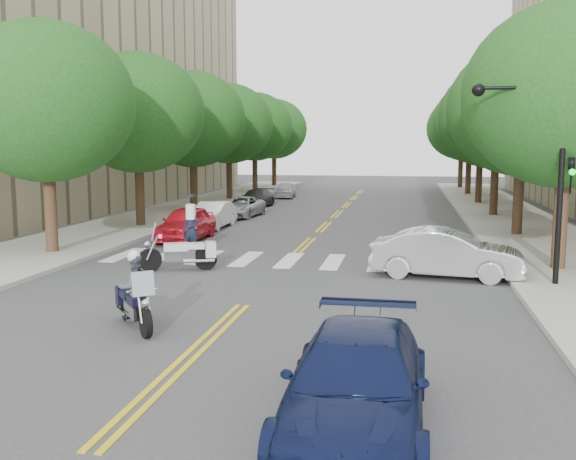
% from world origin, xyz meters
% --- Properties ---
extents(ground, '(140.00, 140.00, 0.00)m').
position_xyz_m(ground, '(0.00, 0.00, 0.00)').
color(ground, '#38383A').
rests_on(ground, ground).
extents(sidewalk_left, '(5.00, 60.00, 0.15)m').
position_xyz_m(sidewalk_left, '(-9.50, 22.00, 0.07)').
color(sidewalk_left, '#9E9991').
rests_on(sidewalk_left, ground).
extents(sidewalk_right, '(5.00, 60.00, 0.15)m').
position_xyz_m(sidewalk_right, '(9.50, 22.00, 0.07)').
color(sidewalk_right, '#9E9991').
rests_on(sidewalk_right, ground).
extents(tree_l_0, '(6.40, 6.40, 8.45)m').
position_xyz_m(tree_l_0, '(-8.80, 6.00, 5.55)').
color(tree_l_0, '#382316').
rests_on(tree_l_0, ground).
extents(tree_l_1, '(6.40, 6.40, 8.45)m').
position_xyz_m(tree_l_1, '(-8.80, 14.00, 5.55)').
color(tree_l_1, '#382316').
rests_on(tree_l_1, ground).
extents(tree_l_2, '(6.40, 6.40, 8.45)m').
position_xyz_m(tree_l_2, '(-8.80, 22.00, 5.55)').
color(tree_l_2, '#382316').
rests_on(tree_l_2, ground).
extents(tree_l_3, '(6.40, 6.40, 8.45)m').
position_xyz_m(tree_l_3, '(-8.80, 30.00, 5.55)').
color(tree_l_3, '#382316').
rests_on(tree_l_3, ground).
extents(tree_l_4, '(6.40, 6.40, 8.45)m').
position_xyz_m(tree_l_4, '(-8.80, 38.00, 5.55)').
color(tree_l_4, '#382316').
rests_on(tree_l_4, ground).
extents(tree_l_5, '(6.40, 6.40, 8.45)m').
position_xyz_m(tree_l_5, '(-8.80, 46.00, 5.55)').
color(tree_l_5, '#382316').
rests_on(tree_l_5, ground).
extents(tree_r_0, '(6.40, 6.40, 8.45)m').
position_xyz_m(tree_r_0, '(8.80, 6.00, 5.55)').
color(tree_r_0, '#382316').
rests_on(tree_r_0, ground).
extents(tree_r_1, '(6.40, 6.40, 8.45)m').
position_xyz_m(tree_r_1, '(8.80, 14.00, 5.55)').
color(tree_r_1, '#382316').
rests_on(tree_r_1, ground).
extents(tree_r_2, '(6.40, 6.40, 8.45)m').
position_xyz_m(tree_r_2, '(8.80, 22.00, 5.55)').
color(tree_r_2, '#382316').
rests_on(tree_r_2, ground).
extents(tree_r_3, '(6.40, 6.40, 8.45)m').
position_xyz_m(tree_r_3, '(8.80, 30.00, 5.55)').
color(tree_r_3, '#382316').
rests_on(tree_r_3, ground).
extents(tree_r_4, '(6.40, 6.40, 8.45)m').
position_xyz_m(tree_r_4, '(8.80, 38.00, 5.55)').
color(tree_r_4, '#382316').
rests_on(tree_r_4, ground).
extents(tree_r_5, '(6.40, 6.40, 8.45)m').
position_xyz_m(tree_r_5, '(8.80, 46.00, 5.55)').
color(tree_r_5, '#382316').
rests_on(tree_r_5, ground).
extents(traffic_signal_pole, '(2.82, 0.42, 6.00)m').
position_xyz_m(traffic_signal_pole, '(7.72, 3.50, 3.72)').
color(traffic_signal_pole, black).
rests_on(traffic_signal_pole, ground).
extents(motorcycle_police, '(1.55, 1.83, 1.76)m').
position_xyz_m(motorcycle_police, '(-1.86, -2.34, 0.78)').
color(motorcycle_police, black).
rests_on(motorcycle_police, ground).
extents(motorcycle_parked, '(2.43, 1.20, 1.63)m').
position_xyz_m(motorcycle_parked, '(-3.00, 4.15, 0.57)').
color(motorcycle_parked, black).
rests_on(motorcycle_parked, ground).
extents(officer_standing, '(0.70, 0.52, 1.77)m').
position_xyz_m(officer_standing, '(-3.93, 7.42, 0.88)').
color(officer_standing, black).
rests_on(officer_standing, ground).
extents(convertible, '(4.72, 2.18, 1.50)m').
position_xyz_m(convertible, '(5.25, 4.50, 0.75)').
color(convertible, silver).
rests_on(convertible, ground).
extents(sedan_blue, '(2.00, 4.87, 1.41)m').
position_xyz_m(sedan_blue, '(3.39, -6.68, 0.71)').
color(sedan_blue, '#0E153A').
rests_on(sedan_blue, ground).
extents(parked_car_a, '(1.73, 4.23, 1.44)m').
position_xyz_m(parked_car_a, '(-5.20, 10.45, 0.72)').
color(parked_car_a, red).
rests_on(parked_car_a, ground).
extents(parked_car_b, '(1.46, 3.91, 1.28)m').
position_xyz_m(parked_car_b, '(-5.29, 14.50, 0.64)').
color(parked_car_b, white).
rests_on(parked_car_b, ground).
extents(parked_car_c, '(2.24, 4.28, 1.15)m').
position_xyz_m(parked_car_c, '(-5.20, 19.50, 0.57)').
color(parked_car_c, gray).
rests_on(parked_car_c, ground).
extents(parked_car_d, '(1.99, 4.15, 1.17)m').
position_xyz_m(parked_car_d, '(-5.65, 25.14, 0.58)').
color(parked_car_d, black).
rests_on(parked_car_d, ground).
extents(parked_car_e, '(1.72, 3.61, 1.19)m').
position_xyz_m(parked_car_e, '(-5.20, 32.93, 0.60)').
color(parked_car_e, gray).
rests_on(parked_car_e, ground).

